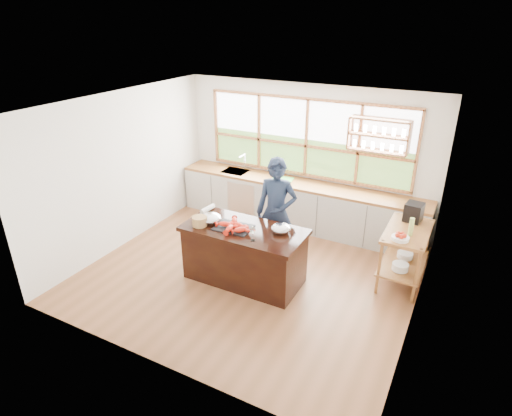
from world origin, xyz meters
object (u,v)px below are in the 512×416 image
Objects in this scene: island at (244,254)px; cook at (276,213)px; espresso_machine at (414,212)px; wicker_basket at (200,221)px.

cook is at bearing 73.74° from island.
cook is 2.13m from espresso_machine.
wicker_basket is (-0.64, -0.23, 0.52)m from island.
espresso_machine reaches higher than island.
espresso_machine is (2.19, 1.46, 0.59)m from island.
cook is 8.05× the size of wicker_basket.
cook is 6.33× the size of espresso_machine.
island is at bearing -117.40° from cook.
espresso_machine is 3.30m from wicker_basket.
espresso_machine is (1.98, 0.76, 0.13)m from cook.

